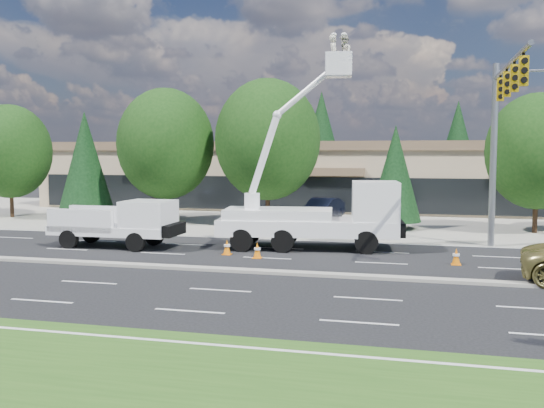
# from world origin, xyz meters

# --- Properties ---
(ground) EXTENTS (140.00, 140.00, 0.00)m
(ground) POSITION_xyz_m (0.00, 0.00, 0.00)
(ground) COLOR black
(ground) RESTS_ON ground
(concrete_apron) EXTENTS (140.00, 22.00, 0.01)m
(concrete_apron) POSITION_xyz_m (0.00, 20.00, 0.01)
(concrete_apron) COLOR #9C9A8D
(concrete_apron) RESTS_ON ground
(grass_verge) EXTENTS (140.00, 10.00, 0.01)m
(grass_verge) POSITION_xyz_m (0.00, -13.00, 0.01)
(grass_verge) COLOR #264F16
(grass_verge) RESTS_ON ground
(road_median) EXTENTS (120.00, 0.55, 0.12)m
(road_median) POSITION_xyz_m (0.00, 0.00, 0.06)
(road_median) COLOR #9C9A8D
(road_median) RESTS_ON ground
(strip_mall) EXTENTS (50.40, 15.40, 5.50)m
(strip_mall) POSITION_xyz_m (0.00, 29.97, 2.83)
(strip_mall) COLOR tan
(strip_mall) RESTS_ON ground
(tree_front_a) EXTENTS (5.81, 5.81, 8.06)m
(tree_front_a) POSITION_xyz_m (-22.00, 15.00, 4.72)
(tree_front_a) COLOR #332114
(tree_front_a) RESTS_ON ground
(tree_front_b) EXTENTS (3.79, 3.79, 7.48)m
(tree_front_b) POSITION_xyz_m (-16.00, 15.00, 4.01)
(tree_front_b) COLOR #332114
(tree_front_b) RESTS_ON ground
(tree_front_c) EXTENTS (6.42, 6.42, 8.91)m
(tree_front_c) POSITION_xyz_m (-10.00, 15.00, 5.22)
(tree_front_c) COLOR #332114
(tree_front_c) RESTS_ON ground
(tree_front_d) EXTENTS (6.73, 6.73, 9.34)m
(tree_front_d) POSITION_xyz_m (-3.00, 15.00, 5.47)
(tree_front_d) COLOR #332114
(tree_front_d) RESTS_ON ground
(tree_front_e) EXTENTS (3.21, 3.21, 6.33)m
(tree_front_e) POSITION_xyz_m (5.00, 15.00, 3.39)
(tree_front_e) COLOR #332114
(tree_front_e) RESTS_ON ground
(tree_front_f) EXTENTS (5.83, 5.83, 8.09)m
(tree_front_f) POSITION_xyz_m (13.00, 15.00, 4.73)
(tree_front_f) COLOR #332114
(tree_front_f) RESTS_ON ground
(tree_back_a) EXTENTS (4.71, 4.71, 9.28)m
(tree_back_a) POSITION_xyz_m (-18.00, 42.00, 4.98)
(tree_back_a) COLOR #332114
(tree_back_a) RESTS_ON ground
(tree_back_b) EXTENTS (5.64, 5.64, 11.11)m
(tree_back_b) POSITION_xyz_m (-4.00, 42.00, 5.96)
(tree_back_b) COLOR #332114
(tree_back_b) RESTS_ON ground
(tree_back_c) EXTENTS (4.99, 4.99, 9.84)m
(tree_back_c) POSITION_xyz_m (10.00, 42.00, 5.28)
(tree_back_c) COLOR #332114
(tree_back_c) RESTS_ON ground
(signal_mast) EXTENTS (2.76, 10.16, 9.00)m
(signal_mast) POSITION_xyz_m (10.03, 7.04, 6.06)
(signal_mast) COLOR gray
(signal_mast) RESTS_ON ground
(utility_pickup) EXTENTS (6.12, 2.46, 2.34)m
(utility_pickup) POSITION_xyz_m (-7.74, 4.45, 0.96)
(utility_pickup) COLOR white
(utility_pickup) RESTS_ON ground
(bucket_truck) EXTENTS (8.91, 3.73, 10.29)m
(bucket_truck) POSITION_xyz_m (1.87, 6.28, 2.11)
(bucket_truck) COLOR white
(bucket_truck) RESTS_ON ground
(traffic_cone_a) EXTENTS (0.40, 0.40, 0.70)m
(traffic_cone_a) POSITION_xyz_m (-10.33, 3.98, 0.34)
(traffic_cone_a) COLOR orange
(traffic_cone_a) RESTS_ON ground
(traffic_cone_b) EXTENTS (0.40, 0.40, 0.70)m
(traffic_cone_b) POSITION_xyz_m (-2.03, 3.69, 0.34)
(traffic_cone_b) COLOR orange
(traffic_cone_b) RESTS_ON ground
(traffic_cone_c) EXTENTS (0.40, 0.40, 0.70)m
(traffic_cone_c) POSITION_xyz_m (-0.43, 3.14, 0.34)
(traffic_cone_c) COLOR orange
(traffic_cone_c) RESTS_ON ground
(traffic_cone_d) EXTENTS (0.40, 0.40, 0.70)m
(traffic_cone_d) POSITION_xyz_m (8.06, 3.63, 0.34)
(traffic_cone_d) COLOR orange
(traffic_cone_d) RESTS_ON ground
(parked_car_west) EXTENTS (3.06, 5.22, 1.67)m
(parked_car_west) POSITION_xyz_m (-11.03, 16.00, 0.83)
(parked_car_west) COLOR black
(parked_car_west) RESTS_ON ground
(parked_car_east) EXTENTS (2.65, 4.97, 1.56)m
(parked_car_east) POSITION_xyz_m (0.00, 18.30, 0.78)
(parked_car_east) COLOR black
(parked_car_east) RESTS_ON ground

